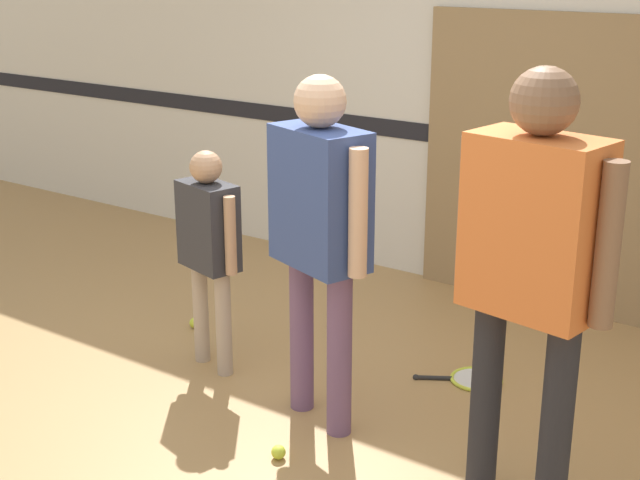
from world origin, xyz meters
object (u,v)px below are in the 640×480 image
object	(u,v)px
person_student_left	(209,237)
racket_spare_on_floor	(473,379)
person_student_right	(533,249)
tennis_ball_by_spare_racket	(493,361)
tennis_ball_stray_left	(195,323)
person_instructor	(320,216)
tennis_ball_near_instructor	(278,452)

from	to	relation	value
person_student_left	racket_spare_on_floor	xyz separation A→B (m)	(1.25, 0.67, -0.74)
person_student_right	racket_spare_on_floor	distance (m)	1.57
tennis_ball_by_spare_racket	tennis_ball_stray_left	distance (m)	1.80
tennis_ball_by_spare_racket	person_instructor	bearing A→B (deg)	-114.08
racket_spare_on_floor	tennis_ball_stray_left	size ratio (longest dim) A/B	7.38
person_instructor	tennis_ball_by_spare_racket	world-z (taller)	person_instructor
person_instructor	person_student_left	distance (m)	0.87
person_instructor	tennis_ball_near_instructor	distance (m)	1.09
person_instructor	tennis_ball_near_instructor	xyz separation A→B (m)	(0.05, -0.40, -1.01)
person_student_left	racket_spare_on_floor	world-z (taller)	person_student_left
tennis_ball_near_instructor	racket_spare_on_floor	bearing A→B (deg)	72.18
tennis_ball_near_instructor	tennis_ball_by_spare_racket	bearing A→B (deg)	74.21
racket_spare_on_floor	tennis_ball_by_spare_racket	xyz separation A→B (m)	(0.01, 0.21, 0.02)
person_student_right	racket_spare_on_floor	xyz separation A→B (m)	(-0.62, 0.92, -1.11)
person_student_right	person_instructor	bearing A→B (deg)	3.33
person_student_left	racket_spare_on_floor	size ratio (longest dim) A/B	2.50
person_student_right	tennis_ball_stray_left	world-z (taller)	person_student_right
person_student_right	person_student_left	bearing A→B (deg)	1.82
person_student_left	racket_spare_on_floor	bearing A→B (deg)	42.62
racket_spare_on_floor	tennis_ball_by_spare_racket	size ratio (longest dim) A/B	7.38
person_student_right	tennis_ball_near_instructor	size ratio (longest dim) A/B	27.40
tennis_ball_by_spare_racket	racket_spare_on_floor	bearing A→B (deg)	-93.76
racket_spare_on_floor	person_student_left	bearing A→B (deg)	-3.29
person_student_left	racket_spare_on_floor	distance (m)	1.60
racket_spare_on_floor	tennis_ball_by_spare_racket	distance (m)	0.22
person_student_right	tennis_ball_near_instructor	xyz separation A→B (m)	(-1.01, -0.29, -1.09)
tennis_ball_stray_left	person_student_right	bearing A→B (deg)	-14.07
person_student_right	tennis_ball_by_spare_racket	distance (m)	1.68
racket_spare_on_floor	tennis_ball_near_instructor	bearing A→B (deg)	40.93
person_student_left	tennis_ball_stray_left	bearing A→B (deg)	158.05
person_instructor	tennis_ball_by_spare_racket	size ratio (longest dim) A/B	25.53
person_student_left	tennis_ball_stray_left	size ratio (longest dim) A/B	18.48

